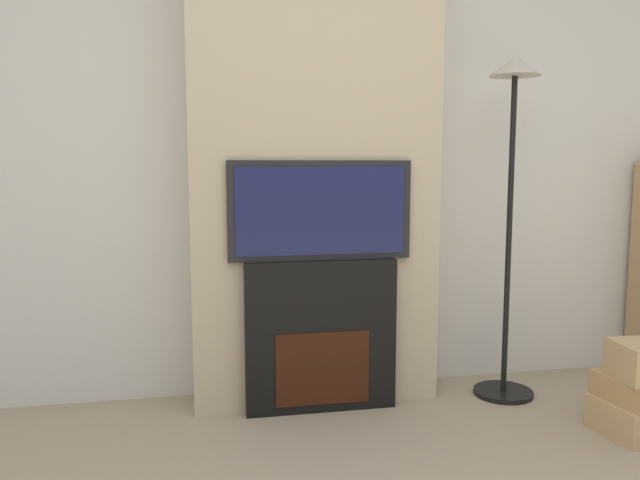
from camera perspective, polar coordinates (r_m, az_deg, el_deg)
name	(u,v)px	position (r m, az deg, el deg)	size (l,w,h in m)	color
wall_back	(308,145)	(3.42, -1.12, 8.65)	(6.00, 0.06, 2.70)	silver
chimney_breast	(314,144)	(3.24, -0.54, 8.74)	(1.27, 0.31, 2.70)	#BCAD8E
fireplace	(320,335)	(3.20, 0.00, -8.70)	(0.77, 0.15, 0.77)	black
television	(320,210)	(3.09, 0.01, 2.72)	(0.92, 0.07, 0.49)	black
floor_lamp	(511,168)	(3.42, 17.10, 6.30)	(0.32, 0.32, 1.80)	black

